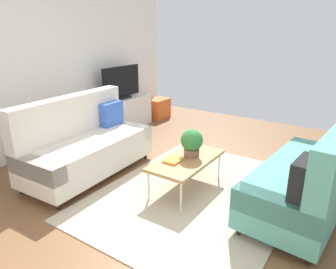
# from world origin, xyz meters

# --- Properties ---
(ground_plane) EXTENTS (7.68, 7.68, 0.00)m
(ground_plane) POSITION_xyz_m (0.00, 0.00, 0.00)
(ground_plane) COLOR brown
(wall_far) EXTENTS (6.40, 0.12, 2.90)m
(wall_far) POSITION_xyz_m (0.00, 2.80, 1.45)
(wall_far) COLOR white
(wall_far) RESTS_ON ground_plane
(area_rug) EXTENTS (2.90, 2.20, 0.01)m
(area_rug) POSITION_xyz_m (0.11, -0.12, 0.01)
(area_rug) COLOR tan
(area_rug) RESTS_ON ground_plane
(couch_beige) EXTENTS (1.93, 0.92, 1.10)m
(couch_beige) POSITION_xyz_m (-0.23, 1.50, 0.44)
(couch_beige) COLOR beige
(couch_beige) RESTS_ON ground_plane
(couch_green) EXTENTS (1.96, 0.99, 1.10)m
(couch_green) POSITION_xyz_m (0.44, -1.34, 0.44)
(couch_green) COLOR teal
(couch_green) RESTS_ON ground_plane
(coffee_table) EXTENTS (1.10, 0.56, 0.42)m
(coffee_table) POSITION_xyz_m (0.16, 0.08, 0.39)
(coffee_table) COLOR #9E7042
(coffee_table) RESTS_ON ground_plane
(tv_console) EXTENTS (1.40, 0.44, 0.64)m
(tv_console) POSITION_xyz_m (1.60, 2.46, 0.32)
(tv_console) COLOR silver
(tv_console) RESTS_ON ground_plane
(tv) EXTENTS (1.00, 0.20, 0.64)m
(tv) POSITION_xyz_m (1.60, 2.44, 0.95)
(tv) COLOR black
(tv) RESTS_ON tv_console
(storage_trunk) EXTENTS (0.52, 0.40, 0.44)m
(storage_trunk) POSITION_xyz_m (2.70, 2.36, 0.22)
(storage_trunk) COLOR orange
(storage_trunk) RESTS_ON ground_plane
(potted_plant) EXTENTS (0.28, 0.28, 0.36)m
(potted_plant) POSITION_xyz_m (0.26, 0.07, 0.61)
(potted_plant) COLOR brown
(potted_plant) RESTS_ON coffee_table
(table_book_0) EXTENTS (0.25, 0.19, 0.03)m
(table_book_0) POSITION_xyz_m (0.00, 0.17, 0.43)
(table_book_0) COLOR orange
(table_book_0) RESTS_ON coffee_table
(vase_0) EXTENTS (0.11, 0.11, 0.17)m
(vase_0) POSITION_xyz_m (1.02, 2.51, 0.73)
(vase_0) COLOR #4C72B2
(vase_0) RESTS_ON tv_console
(bottle_0) EXTENTS (0.05, 0.05, 0.17)m
(bottle_0) POSITION_xyz_m (1.19, 2.42, 0.73)
(bottle_0) COLOR gold
(bottle_0) RESTS_ON tv_console
(bottle_1) EXTENTS (0.05, 0.05, 0.18)m
(bottle_1) POSITION_xyz_m (1.29, 2.42, 0.73)
(bottle_1) COLOR #262626
(bottle_1) RESTS_ON tv_console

